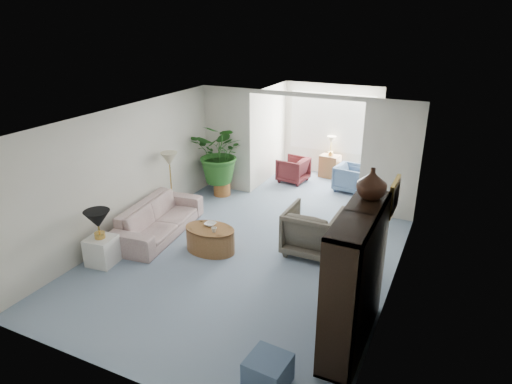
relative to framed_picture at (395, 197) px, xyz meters
The scene contains 26 objects.
floor 2.99m from the framed_picture, behind, with size 6.00×6.00×0.00m, color #8396AE.
sunroom_floor 5.16m from the framed_picture, 120.36° to the left, with size 2.60×2.60×0.00m, color #8396AE.
back_pier_left 5.37m from the framed_picture, 144.59° to the left, with size 1.20×0.12×2.50m, color silver.
back_pier_right 3.18m from the framed_picture, 100.24° to the left, with size 1.20×0.12×2.50m, color silver.
back_header 4.03m from the framed_picture, 128.43° to the left, with size 2.60×0.12×0.10m, color silver.
window_pane 5.83m from the framed_picture, 114.98° to the left, with size 2.20×0.02×1.50m, color white.
window_blinds 5.81m from the framed_picture, 115.11° to the left, with size 2.20×0.02×1.50m, color white.
framed_picture is the anchor object (origin of this frame).
sofa 4.63m from the framed_picture, behind, with size 2.21×0.86×0.64m, color beige.
end_table 4.92m from the framed_picture, 167.93° to the right, with size 0.45×0.45×0.50m, color white.
table_lamp 4.78m from the framed_picture, 167.93° to the right, with size 0.44×0.44×0.30m, color black.
floor_lamp 4.90m from the framed_picture, 165.11° to the left, with size 0.36×0.36×0.28m, color beige.
coffee_table 3.49m from the framed_picture, behind, with size 0.95×0.95×0.45m, color #925935.
coffee_bowl 3.45m from the framed_picture, behind, with size 0.20×0.20×0.05m, color white.
coffee_cup 3.24m from the framed_picture, behind, with size 0.10×0.10×0.09m, color beige.
wingback_chair 2.17m from the framed_picture, 146.77° to the left, with size 0.91×0.94×0.85m, color #635C4E.
side_table_dark 2.04m from the framed_picture, 121.29° to the left, with size 0.48×0.39×0.58m, color black.
entertainment_cabinet 1.35m from the framed_picture, 102.00° to the right, with size 0.45×1.67×1.86m, color black.
cabinet_urn 0.72m from the framed_picture, 111.57° to the right, with size 0.38×0.38×0.40m, color #331A11.
ottoman 2.86m from the framed_picture, 111.62° to the right, with size 0.47×0.47×0.37m, color slate.
plant_pot 5.31m from the framed_picture, 148.03° to the left, with size 0.40×0.40×0.32m, color #A86631.
house_plant 5.12m from the framed_picture, 148.03° to the left, with size 1.29×1.12×1.44m, color #276020.
sunroom_chair_blue 4.78m from the framed_picture, 110.60° to the left, with size 0.69×0.71×0.64m, color slate.
sunroom_chair_maroon 5.47m from the framed_picture, 125.98° to the left, with size 0.68×0.70×0.64m, color #591E23.
sunroom_table 5.74m from the framed_picture, 115.12° to the left, with size 0.49×0.38×0.60m, color #925935.
shelf_clutter 1.43m from the framed_picture, 102.49° to the right, with size 0.30×0.85×1.06m.
Camera 1 is at (3.19, -6.08, 4.05)m, focal length 31.48 mm.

